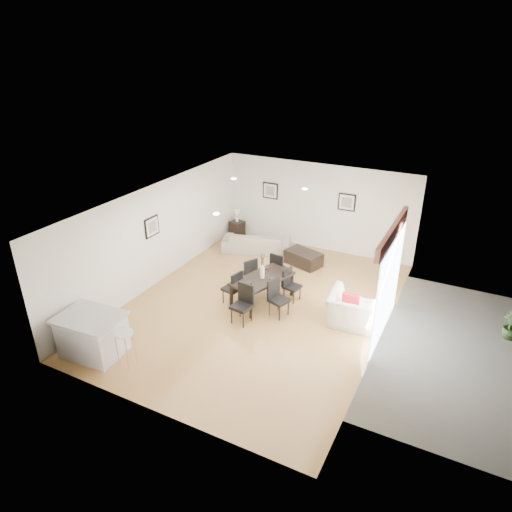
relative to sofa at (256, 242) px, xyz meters
The scene contains 27 objects.
ground 3.27m from the sofa, 61.88° to the right, with size 8.00×8.00×0.00m, color #B48649.
wall_back 2.17m from the sofa, 36.41° to the left, with size 6.00×0.04×2.70m, color white.
wall_front 7.12m from the sofa, 77.42° to the right, with size 6.00×0.04×2.70m, color white.
wall_left 3.39m from the sofa, 117.08° to the right, with size 0.04×8.00×2.70m, color white.
wall_right 5.47m from the sofa, 32.33° to the right, with size 0.04×8.00×2.70m, color white.
ceiling 4.04m from the sofa, 61.88° to the right, with size 6.00×8.00×0.02m, color white.
sofa is the anchor object (origin of this frame).
armchair 4.65m from the sofa, 33.62° to the right, with size 1.20×1.05×0.78m, color beige.
courtyard_plant_b 7.22m from the sofa, 12.18° to the right, with size 0.36×0.36×0.64m, color #3C5A26.
dining_table 3.03m from the sofa, 60.12° to the right, with size 1.25×1.77×0.67m.
dining_chair_wnear 3.18m from the sofa, 72.86° to the right, with size 0.47×0.47×0.89m.
dining_chair_wfar 2.44m from the sofa, 67.58° to the right, with size 0.55×0.55×0.90m.
dining_chair_enear 3.65m from the sofa, 55.35° to the right, with size 0.51×0.51×0.91m.
dining_chair_efar 3.03m from the sofa, 46.67° to the right, with size 0.44×0.44×0.84m.
dining_chair_head 3.92m from the sofa, 67.24° to the right, with size 0.47×0.47×0.94m.
dining_chair_foot 2.21m from the sofa, 47.38° to the right, with size 0.46×0.46×0.91m.
vase 3.09m from the sofa, 60.12° to the right, with size 0.73×1.20×0.68m.
coffee_table 1.67m from the sofa, ahead, with size 1.03×0.62×0.41m, color black.
side_table 1.37m from the sofa, 144.98° to the left, with size 0.40×0.40×0.53m, color black.
table_lamp 1.45m from the sofa, 144.98° to the left, with size 0.21×0.21×0.40m.
cushion 4.64m from the sofa, 35.54° to the right, with size 0.39×0.12×0.39m, color #AE1622.
kitchen_island 6.14m from the sofa, 96.52° to the right, with size 1.36×1.09×0.90m.
bar_stool 6.11m from the sofa, 88.15° to the right, with size 0.36×0.36×0.80m.
framed_print_back_left 1.74m from the sofa, 93.47° to the left, with size 0.52×0.04×0.52m.
framed_print_back_right 2.99m from the sofa, 24.35° to the left, with size 0.52×0.04×0.52m.
framed_print_left_wall 3.65m from the sofa, 115.09° to the right, with size 0.04×0.52×0.52m.
sliding_door 5.35m from the sofa, 29.78° to the right, with size 0.12×2.70×2.57m.
Camera 1 is at (4.36, -8.65, 5.97)m, focal length 32.00 mm.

